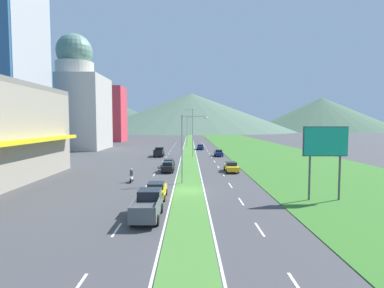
{
  "coord_description": "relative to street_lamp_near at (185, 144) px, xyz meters",
  "views": [
    {
      "loc": [
        0.08,
        -33.33,
        7.58
      ],
      "look_at": [
        0.71,
        36.86,
        2.73
      ],
      "focal_mm": 28.2,
      "sensor_mm": 36.0,
      "label": 1
    }
  ],
  "objects": [
    {
      "name": "lane_dash_right_11",
      "position": [
        5.53,
        60.16,
        -5.03
      ],
      "size": [
        0.16,
        2.8,
        0.01
      ],
      "primitive_type": "cube",
      "color": "silver",
      "rests_on": "ground_plane"
    },
    {
      "name": "car_3",
      "position": [
        -2.85,
        9.19,
        -4.22
      ],
      "size": [
        1.88,
        4.43,
        1.61
      ],
      "rotation": [
        0.0,
        0.0,
        1.57
      ],
      "color": "black",
      "rests_on": "ground_plane"
    },
    {
      "name": "lane_dash_left_5",
      "position": [
        -4.67,
        14.15,
        -5.03
      ],
      "size": [
        0.16,
        2.8,
        0.01
      ],
      "primitive_type": "cube",
      "color": "silver",
      "rests_on": "ground_plane"
    },
    {
      "name": "lane_dash_right_4",
      "position": [
        5.53,
        6.48,
        -5.03
      ],
      "size": [
        0.16,
        2.8,
        0.01
      ],
      "primitive_type": "cube",
      "color": "silver",
      "rests_on": "ground_plane"
    },
    {
      "name": "domed_building",
      "position": [
        -32.61,
        51.14,
        8.71
      ],
      "size": [
        16.86,
        16.86,
        33.23
      ],
      "color": "#B7B2A8",
      "rests_on": "ground_plane"
    },
    {
      "name": "pickup_truck_0",
      "position": [
        -6.44,
        31.37,
        -4.05
      ],
      "size": [
        2.18,
        5.4,
        2.0
      ],
      "rotation": [
        0.0,
        0.0,
        1.57
      ],
      "color": "black",
      "rests_on": "ground_plane"
    },
    {
      "name": "lane_dash_right_10",
      "position": [
        5.53,
        52.49,
        -5.03
      ],
      "size": [
        0.16,
        2.8,
        0.01
      ],
      "primitive_type": "cube",
      "color": "silver",
      "rests_on": "ground_plane"
    },
    {
      "name": "hill_far_left",
      "position": [
        -93.86,
        265.69,
        13.4
      ],
      "size": [
        170.96,
        170.96,
        36.88
      ],
      "primitive_type": "cone",
      "color": "#3D5647",
      "rests_on": "ground_plane"
    },
    {
      "name": "lane_dash_right_5",
      "position": [
        5.53,
        14.15,
        -5.03
      ],
      "size": [
        0.16,
        2.8,
        0.01
      ],
      "primitive_type": "cube",
      "color": "silver",
      "rests_on": "ground_plane"
    },
    {
      "name": "lane_dash_right_13",
      "position": [
        5.53,
        75.5,
        -5.03
      ],
      "size": [
        0.16,
        2.8,
        0.01
      ],
      "primitive_type": "cube",
      "color": "silver",
      "rests_on": "ground_plane"
    },
    {
      "name": "pickup_truck_1",
      "position": [
        -2.84,
        -13.72,
        -4.05
      ],
      "size": [
        2.18,
        5.4,
        2.0
      ],
      "rotation": [
        0.0,
        0.0,
        1.57
      ],
      "color": "#515459",
      "rests_on": "ground_plane"
    },
    {
      "name": "lane_dash_left_8",
      "position": [
        -4.67,
        37.15,
        -5.03
      ],
      "size": [
        0.16,
        2.8,
        0.01
      ],
      "primitive_type": "cube",
      "color": "silver",
      "rests_on": "ground_plane"
    },
    {
      "name": "edge_line_median_right",
      "position": [
        2.18,
        55.8,
        -5.03
      ],
      "size": [
        0.16,
        240.0,
        0.01
      ],
      "primitive_type": "cube",
      "color": "silver",
      "rests_on": "ground_plane"
    },
    {
      "name": "lane_dash_right_9",
      "position": [
        5.53,
        44.82,
        -5.03
      ],
      "size": [
        0.16,
        2.8,
        0.01
      ],
      "primitive_type": "cube",
      "color": "silver",
      "rests_on": "ground_plane"
    },
    {
      "name": "street_lamp_mid",
      "position": [
        1.04,
        29.25,
        1.0
      ],
      "size": [
        2.56,
        0.44,
        10.71
      ],
      "color": "#99999E",
      "rests_on": "ground_plane"
    },
    {
      "name": "lane_dash_right_2",
      "position": [
        5.53,
        -8.86,
        -5.03
      ],
      "size": [
        0.16,
        2.8,
        0.01
      ],
      "primitive_type": "cube",
      "color": "silver",
      "rests_on": "ground_plane"
    },
    {
      "name": "lane_dash_left_11",
      "position": [
        -4.67,
        60.16,
        -5.03
      ],
      "size": [
        0.16,
        2.8,
        0.01
      ],
      "primitive_type": "cube",
      "color": "silver",
      "rests_on": "ground_plane"
    },
    {
      "name": "lane_dash_left_3",
      "position": [
        -4.67,
        -1.19,
        -5.03
      ],
      "size": [
        0.16,
        2.8,
        0.01
      ],
      "primitive_type": "cube",
      "color": "silver",
      "rests_on": "ground_plane"
    },
    {
      "name": "lane_dash_left_10",
      "position": [
        -4.67,
        52.49,
        -5.03
      ],
      "size": [
        0.16,
        2.8,
        0.01
      ],
      "primitive_type": "cube",
      "color": "silver",
      "rests_on": "ground_plane"
    },
    {
      "name": "car_0",
      "position": [
        7.26,
        31.31,
        -4.26
      ],
      "size": [
        1.86,
        4.02,
        1.53
      ],
      "rotation": [
        0.0,
        0.0,
        -1.57
      ],
      "color": "navy",
      "rests_on": "ground_plane"
    },
    {
      "name": "lane_dash_right_8",
      "position": [
        5.53,
        37.15,
        -5.03
      ],
      "size": [
        0.16,
        2.8,
        0.01
      ],
      "primitive_type": "cube",
      "color": "silver",
      "rests_on": "ground_plane"
    },
    {
      "name": "lane_dash_right_12",
      "position": [
        5.53,
        67.83,
        -5.03
      ],
      "size": [
        0.16,
        2.8,
        0.01
      ],
      "primitive_type": "cube",
      "color": "silver",
      "rests_on": "ground_plane"
    },
    {
      "name": "street_lamp_far",
      "position": [
        0.1,
        58.56,
        0.54
      ],
      "size": [
        3.28,
        0.28,
        9.65
      ],
      "color": "#99999E",
      "rests_on": "ground_plane"
    },
    {
      "name": "lane_dash_right_7",
      "position": [
        5.53,
        29.48,
        -5.03
      ],
      "size": [
        0.16,
        2.8,
        0.01
      ],
      "primitive_type": "cube",
      "color": "silver",
      "rests_on": "ground_plane"
    },
    {
      "name": "lane_dash_right_14",
      "position": [
        5.53,
        83.17,
        -5.03
      ],
      "size": [
        0.16,
        2.8,
        0.01
      ],
      "primitive_type": "cube",
      "color": "silver",
      "rests_on": "ground_plane"
    },
    {
      "name": "billboard_roadside",
      "position": [
        13.74,
        -8.54,
        0.39
      ],
      "size": [
        4.41,
        0.28,
        7.28
      ],
      "color": "#4C4C51",
      "rests_on": "ground_plane"
    },
    {
      "name": "car_4",
      "position": [
        -2.84,
        -7.49,
        -4.21
      ],
      "size": [
        1.99,
        4.34,
        1.63
      ],
      "rotation": [
        0.0,
        0.0,
        1.57
      ],
      "color": "yellow",
      "rests_on": "ground_plane"
    },
    {
      "name": "lane_dash_left_4",
      "position": [
        -4.67,
        6.48,
        -5.03
      ],
      "size": [
        0.16,
        2.8,
        0.01
      ],
      "primitive_type": "cube",
      "color": "silver",
      "rests_on": "ground_plane"
    },
    {
      "name": "grass_verge_right",
      "position": [
        21.03,
        55.8,
        -5.0
      ],
      "size": [
        24.0,
        240.0,
        0.06
      ],
      "primitive_type": "cube",
      "color": "#387028",
      "rests_on": "ground_plane"
    },
    {
      "name": "car_5",
      "position": [
        3.65,
        49.18,
        -4.26
      ],
      "size": [
        1.89,
        4.78,
        1.49
      ],
      "rotation": [
        0.0,
        0.0,
        -1.57
      ],
      "color": "navy",
      "rests_on": "ground_plane"
    },
    {
      "name": "motorcycle_rider",
      "position": [
        -6.92,
        0.88,
        -4.29
      ],
      "size": [
        0.36,
        2.0,
        1.8
      ],
      "rotation": [
        0.0,
        0.0,
        1.57
      ],
      "color": "black",
      "rests_on": "ground_plane"
    },
    {
      "name": "ground_plane",
      "position": [
        0.43,
        -4.2,
        -5.03
      ],
      "size": [
        600.0,
        600.0,
        0.0
      ],
      "primitive_type": "plane",
      "color": "#424244"
    },
    {
      "name": "lane_dash_right_0",
      "position": [
        5.53,
        -24.2,
        -5.03
      ],
      "size": [
        0.16,
        2.8,
        0.01
      ],
      "primitive_type": "cube",
      "color": "silver",
      "rests_on": "ground_plane"
    },
    {
      "name": "hill_far_right",
      "position": [
        135.05,
        268.84,
        11.7
      ],
      "size": [
        143.4,
        143.4,
        33.46
      ],
      "primitive_type": "cone",
      "color": "#47664C",
      "rests_on": "ground_plane"
    },
    {
      "name": "lane_dash_left_7",
      "position": [
        -4.67,
        29.48,
        -5.03
      ],
      "size": [
        0.16,
        2.8,
        0.01
      ],
      "primitive_type": "cube",
      "color": "silver",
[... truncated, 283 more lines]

